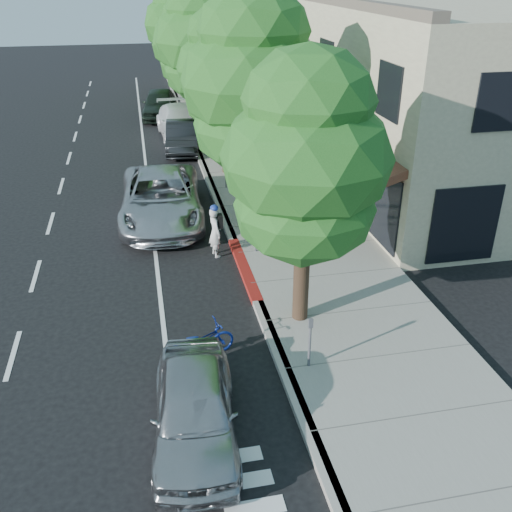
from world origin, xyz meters
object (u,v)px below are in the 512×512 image
object	(u,v)px
street_tree_1	(253,85)
dark_sedan	(182,137)
street_tree_2	(224,71)
street_tree_5	(184,26)
pedestrian	(258,157)
street_tree_0	(306,162)
silver_suv	(161,198)
street_tree_3	(206,43)
dark_suv_far	(160,104)
bicycle	(200,342)
white_pickup	(181,123)
street_tree_4	(193,44)
cyclist	(215,232)
near_car_a	(194,409)

from	to	relation	value
street_tree_1	dark_sedan	distance (m)	11.08
dark_sedan	street_tree_1	bearing A→B (deg)	-75.50
street_tree_1	street_tree_2	world-z (taller)	street_tree_1
street_tree_5	pedestrian	bearing A→B (deg)	-86.24
street_tree_0	silver_suv	world-z (taller)	street_tree_0
street_tree_3	pedestrian	bearing A→B (deg)	-79.77
street_tree_5	dark_suv_far	size ratio (longest dim) A/B	1.60
bicycle	white_pickup	bearing A→B (deg)	-19.03
street_tree_4	cyclist	size ratio (longest dim) A/B	4.33
street_tree_5	street_tree_3	bearing A→B (deg)	-90.00
street_tree_4	white_pickup	world-z (taller)	street_tree_4
street_tree_0	cyclist	xyz separation A→B (m)	(-1.60, 4.24, -3.51)
street_tree_3	dark_suv_far	xyz separation A→B (m)	(-2.27, 5.50, -4.05)
street_tree_2	dark_suv_far	bearing A→B (deg)	101.16
street_tree_2	cyclist	size ratio (longest dim) A/B	4.39
street_tree_5	near_car_a	bearing A→B (deg)	-95.29
street_tree_2	bicycle	world-z (taller)	street_tree_2
street_tree_5	white_pickup	world-z (taller)	street_tree_5
cyclist	bicycle	distance (m)	5.37
street_tree_0	street_tree_5	distance (m)	30.00
street_tree_3	pedestrian	xyz separation A→B (m)	(1.24, -6.89, -3.90)
street_tree_1	silver_suv	bearing A→B (deg)	154.18
street_tree_5	pedestrian	world-z (taller)	street_tree_5
bicycle	street_tree_0	bearing A→B (deg)	-84.88
street_tree_5	silver_suv	size ratio (longest dim) A/B	1.27
street_tree_0	dark_suv_far	world-z (taller)	street_tree_0
street_tree_3	dark_sedan	distance (m)	4.84
white_pickup	near_car_a	bearing A→B (deg)	-97.28
street_tree_5	dark_suv_far	xyz separation A→B (m)	(-2.27, -6.50, -3.82)
street_tree_2	pedestrian	xyz separation A→B (m)	(1.24, -0.89, -3.47)
street_tree_5	cyclist	xyz separation A→B (m)	(-1.60, -25.76, -3.84)
cyclist	dark_sedan	bearing A→B (deg)	-12.34
near_car_a	street_tree_4	bearing A→B (deg)	88.58
street_tree_1	street_tree_2	size ratio (longest dim) A/B	1.12
street_tree_2	street_tree_1	bearing A→B (deg)	-90.00
street_tree_0	white_pickup	world-z (taller)	street_tree_0
street_tree_3	white_pickup	xyz separation A→B (m)	(-1.40, 0.46, -4.05)
street_tree_4	bicycle	size ratio (longest dim) A/B	4.18
near_car_a	white_pickup	bearing A→B (deg)	90.59
street_tree_0	street_tree_1	distance (m)	6.03
dark_sedan	white_pickup	bearing A→B (deg)	91.02
street_tree_0	dark_sedan	distance (m)	16.59
street_tree_2	street_tree_5	xyz separation A→B (m)	(-0.00, 18.00, 0.19)
dark_suv_far	pedestrian	bearing A→B (deg)	-67.88
street_tree_5	cyclist	distance (m)	26.09
street_tree_0	dark_suv_far	bearing A→B (deg)	95.51
cyclist	pedestrian	size ratio (longest dim) A/B	0.97
street_tree_4	dark_sedan	distance (m)	8.75
silver_suv	street_tree_4	bearing A→B (deg)	82.23
silver_suv	white_pickup	world-z (taller)	silver_suv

